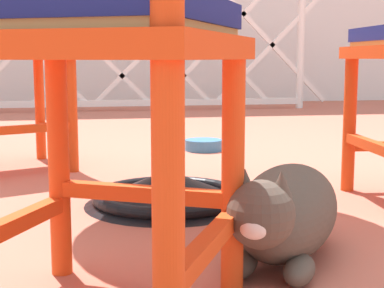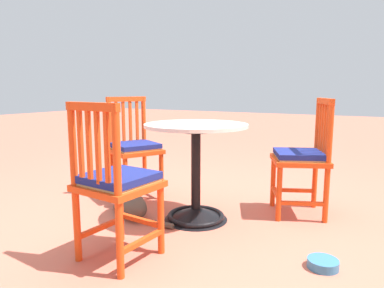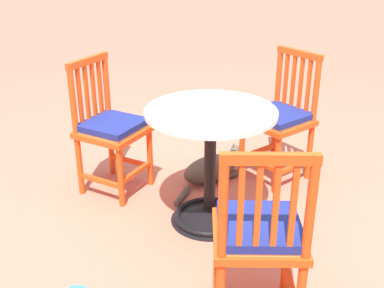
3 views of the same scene
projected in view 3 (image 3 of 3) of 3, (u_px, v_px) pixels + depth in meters
name	position (u px, v px, depth m)	size (l,w,h in m)	color
ground_plane	(194.00, 224.00, 2.99)	(24.00, 24.00, 0.00)	#BC604C
cafe_table	(210.00, 179.00, 2.92)	(0.76, 0.76, 0.73)	black
orange_chair_near_fence	(259.00, 235.00, 2.11)	(0.53, 0.53, 0.91)	#D64214
orange_chair_by_planter	(280.00, 119.00, 3.39)	(0.54, 0.54, 0.91)	#D64214
orange_chair_tucked_in	(111.00, 129.00, 3.22)	(0.43, 0.43, 0.91)	#D64214
tabby_cat	(215.00, 168.00, 3.48)	(0.39, 0.71, 0.23)	#4C4238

